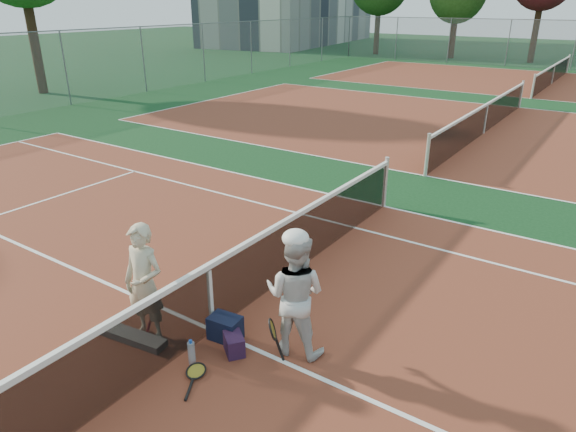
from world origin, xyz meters
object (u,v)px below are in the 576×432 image
at_px(racket_red, 156,317).
at_px(racket_black_held, 273,341).
at_px(player_a, 144,283).
at_px(sports_bag_purple, 234,344).
at_px(racket_spare, 196,371).
at_px(net_main, 211,298).
at_px(player_b, 295,295).
at_px(sports_bag_navy, 225,328).
at_px(water_bottle, 192,353).

relative_size(racket_red, racket_black_held, 0.98).
xyz_separation_m(player_a, sports_bag_purple, (1.14, 0.36, -0.67)).
bearing_deg(sports_bag_purple, racket_spare, -102.63).
height_order(net_main, racket_red, net_main).
relative_size(player_b, sports_bag_purple, 5.06).
distance_m(player_b, sports_bag_navy, 1.13).
bearing_deg(sports_bag_purple, net_main, 160.19).
distance_m(player_b, racket_red, 1.91).
height_order(net_main, player_a, player_a).
relative_size(player_b, sports_bag_navy, 3.89).
bearing_deg(player_a, water_bottle, -12.72).
height_order(racket_black_held, water_bottle, racket_black_held).
bearing_deg(net_main, player_a, -137.13).
bearing_deg(net_main, racket_spare, -61.23).
bearing_deg(sports_bag_purple, player_a, -162.48).
height_order(net_main, player_b, player_b).
xyz_separation_m(racket_black_held, sports_bag_purple, (-0.49, -0.15, -0.16)).
bearing_deg(water_bottle, player_b, 46.79).
bearing_deg(racket_red, racket_spare, -69.93).
xyz_separation_m(racket_black_held, water_bottle, (-0.79, -0.60, -0.14)).
bearing_deg(player_b, water_bottle, 35.01).
distance_m(racket_black_held, racket_spare, 0.98).
distance_m(racket_red, racket_black_held, 1.63).
distance_m(racket_black_held, sports_bag_purple, 0.54).
bearing_deg(racket_black_held, player_a, -16.30).
height_order(player_a, player_b, player_a).
height_order(player_a, racket_red, player_a).
bearing_deg(sports_bag_navy, racket_spare, -77.62).
bearing_deg(player_b, net_main, 3.04).
xyz_separation_m(sports_bag_purple, water_bottle, (-0.30, -0.45, 0.02)).
distance_m(player_b, racket_black_held, 0.62).
bearing_deg(sports_bag_navy, net_main, 173.39).
distance_m(net_main, sports_bag_purple, 0.69).
distance_m(sports_bag_purple, water_bottle, 0.54).
distance_m(player_a, racket_red, 0.52).
xyz_separation_m(net_main, water_bottle, (0.24, -0.64, -0.36)).
xyz_separation_m(net_main, player_b, (1.13, 0.30, 0.29)).
xyz_separation_m(racket_spare, sports_bag_navy, (-0.16, 0.73, 0.13)).
bearing_deg(net_main, sports_bag_navy, -6.61).
height_order(net_main, sports_bag_navy, net_main).
height_order(player_b, racket_red, player_b).
relative_size(net_main, player_b, 6.86).
relative_size(racket_spare, water_bottle, 2.00).
xyz_separation_m(racket_red, racket_black_held, (1.57, 0.44, 0.00)).
bearing_deg(water_bottle, racket_red, 168.71).
bearing_deg(player_a, racket_black_held, 10.69).
bearing_deg(racket_red, racket_black_held, -38.34).
relative_size(net_main, racket_red, 19.09).
bearing_deg(racket_red, water_bottle, -65.42).
relative_size(player_b, racket_red, 2.78).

